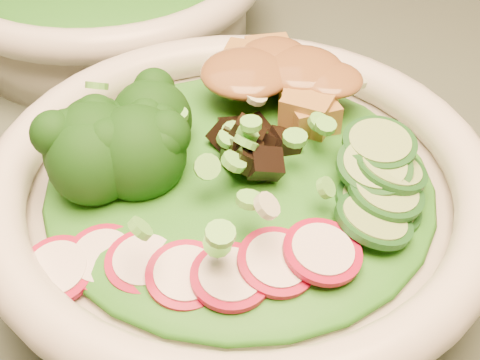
{
  "coord_description": "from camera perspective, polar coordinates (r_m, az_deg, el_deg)",
  "views": [
    {
      "loc": [
        -0.13,
        -0.31,
        1.08
      ],
      "look_at": [
        -0.15,
        -0.02,
        0.82
      ],
      "focal_mm": 50.0,
      "sensor_mm": 36.0,
      "label": 1
    }
  ],
  "objects": [
    {
      "name": "dining_table",
      "position": [
        0.56,
        16.12,
        -13.18
      ],
      "size": [
        1.2,
        0.8,
        0.75
      ],
      "color": "black",
      "rests_on": "ground"
    },
    {
      "name": "salad_bowl",
      "position": [
        0.41,
        -0.0,
        -2.25
      ],
      "size": [
        0.31,
        0.31,
        0.08
      ],
      "rotation": [
        0.0,
        0.0,
        0.14
      ],
      "color": "beige",
      "rests_on": "dining_table"
    },
    {
      "name": "lettuce_bed",
      "position": [
        0.39,
        -0.0,
        0.11
      ],
      "size": [
        0.23,
        0.23,
        0.03
      ],
      "primitive_type": "ellipsoid",
      "color": "#165512",
      "rests_on": "salad_bowl"
    },
    {
      "name": "broccoli_florets",
      "position": [
        0.4,
        -9.96,
        3.56
      ],
      "size": [
        0.1,
        0.09,
        0.05
      ],
      "primitive_type": null,
      "rotation": [
        0.0,
        0.0,
        0.14
      ],
      "color": "black",
      "rests_on": "salad_bowl"
    },
    {
      "name": "radish_slices",
      "position": [
        0.34,
        -2.62,
        -7.49
      ],
      "size": [
        0.13,
        0.06,
        0.02
      ],
      "primitive_type": null,
      "rotation": [
        0.0,
        0.0,
        0.14
      ],
      "color": "maroon",
      "rests_on": "salad_bowl"
    },
    {
      "name": "cucumber_slices",
      "position": [
        0.38,
        10.85,
        -0.25
      ],
      "size": [
        0.09,
        0.09,
        0.04
      ],
      "primitive_type": null,
      "rotation": [
        0.0,
        0.0,
        0.14
      ],
      "color": "#9DC86F",
      "rests_on": "salad_bowl"
    },
    {
      "name": "mushroom_heap",
      "position": [
        0.39,
        0.5,
        3.2
      ],
      "size": [
        0.09,
        0.09,
        0.05
      ],
      "primitive_type": null,
      "rotation": [
        0.0,
        0.0,
        0.14
      ],
      "color": "black",
      "rests_on": "salad_bowl"
    },
    {
      "name": "tofu_cubes",
      "position": [
        0.44,
        2.56,
        7.45
      ],
      "size": [
        0.11,
        0.08,
        0.04
      ],
      "primitive_type": null,
      "rotation": [
        0.0,
        0.0,
        0.14
      ],
      "color": "#9B6533",
      "rests_on": "salad_bowl"
    },
    {
      "name": "peanut_sauce",
      "position": [
        0.43,
        2.62,
        9.06
      ],
      "size": [
        0.08,
        0.06,
        0.02
      ],
      "primitive_type": "ellipsoid",
      "color": "brown",
      "rests_on": "tofu_cubes"
    },
    {
      "name": "scallion_garnish",
      "position": [
        0.38,
        -0.0,
        3.29
      ],
      "size": [
        0.22,
        0.22,
        0.03
      ],
      "primitive_type": null,
      "color": "#5DBD42",
      "rests_on": "salad_bowl"
    }
  ]
}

